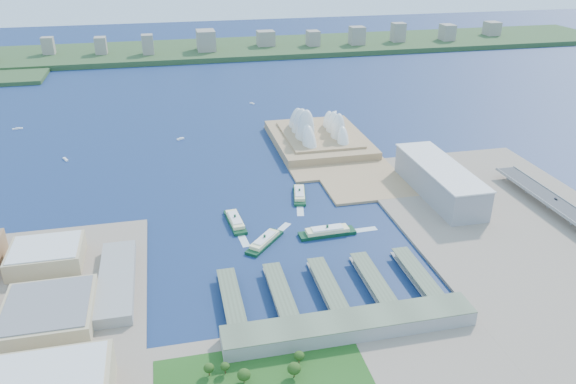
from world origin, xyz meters
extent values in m
plane|color=#0D2240|center=(0.00, 0.00, 0.00)|extent=(3000.00, 3000.00, 0.00)
cube|color=gray|center=(240.00, -50.00, 1.50)|extent=(240.00, 500.00, 3.00)
cube|color=#A08058|center=(107.50, 260.00, 1.50)|extent=(135.00, 220.00, 3.00)
cube|color=#2D4926|center=(0.00, 980.00, 6.00)|extent=(2200.00, 260.00, 12.00)
cube|color=gray|center=(195.00, 80.00, 20.50)|extent=(45.00, 155.00, 35.00)
cube|color=gray|center=(15.00, -135.00, 9.00)|extent=(200.00, 28.00, 12.00)
imported|color=slate|center=(304.00, 15.27, 15.58)|extent=(2.03, 5.00, 1.45)
camera|label=1|loc=(-108.33, -463.71, 289.09)|focal=35.00mm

